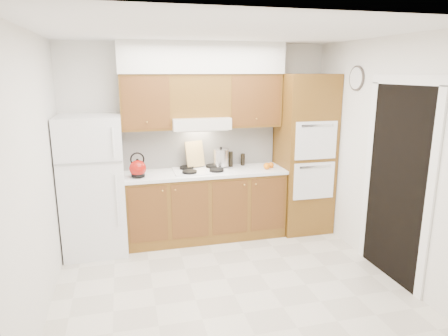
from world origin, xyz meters
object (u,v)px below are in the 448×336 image
object	(u,v)px
oven_cabinet	(304,154)
stock_pot	(221,158)
kettle	(138,168)
fridge	(93,185)

from	to	relation	value
oven_cabinet	stock_pot	size ratio (longest dim) A/B	9.85
oven_cabinet	kettle	size ratio (longest dim) A/B	10.46
fridge	kettle	distance (m)	0.58
kettle	stock_pot	size ratio (longest dim) A/B	0.94
fridge	stock_pot	distance (m)	1.70
stock_pot	kettle	bearing A→B (deg)	-167.94
kettle	stock_pot	xyz separation A→B (m)	(1.13, 0.24, 0.03)
fridge	stock_pot	bearing A→B (deg)	6.09
fridge	oven_cabinet	bearing A→B (deg)	0.70
kettle	stock_pot	distance (m)	1.15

